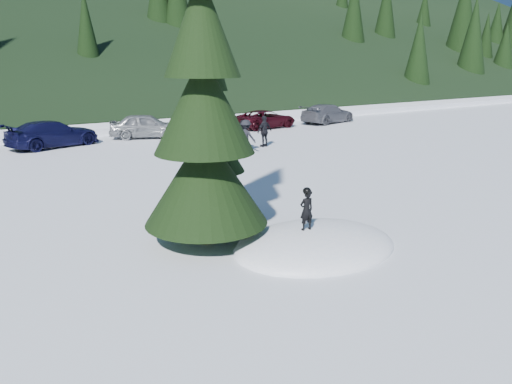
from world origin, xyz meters
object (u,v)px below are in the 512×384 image
car_6 (266,119)px  spruce_tall (204,117)px  car_4 (147,126)px  car_7 (328,113)px  car_3 (53,134)px  spruce_short (214,152)px  adult_2 (246,136)px  car_5 (208,125)px  child_skier (306,210)px  adult_1 (264,131)px  adult_0 (243,135)px

car_6 → spruce_tall: bearing=136.7°
car_4 → car_7: (14.04, -0.28, -0.04)m
car_3 → car_4: 5.45m
car_7 → spruce_short: bearing=118.7°
adult_2 → car_7: (11.47, 7.09, -0.14)m
spruce_short → car_5: (7.45, 14.99, -1.41)m
child_skier → car_7: 25.75m
car_3 → car_4: car_4 is taller
spruce_short → car_4: (4.02, 16.48, -1.36)m
child_skier → adult_1: (7.38, 13.16, -0.16)m
spruce_short → car_4: bearing=76.3°
adult_0 → car_4: size_ratio=0.37×
adult_1 → car_5: (-0.92, 4.91, -0.16)m
adult_1 → car_4: bearing=-65.8°
spruce_short → adult_0: 11.89m
adult_1 → car_4: 7.74m
car_7 → car_6: bearing=75.5°
adult_0 → car_5: (0.69, 5.29, -0.11)m
spruce_tall → adult_2: 13.20m
spruce_short → adult_2: bearing=54.1°
spruce_tall → child_skier: (1.99, -1.68, -2.32)m
spruce_tall → adult_0: size_ratio=5.38×
car_4 → car_5: size_ratio=1.04×
child_skier → adult_2: bearing=-109.0°
adult_2 → car_4: adult_2 is taller
car_4 → car_6: car_4 is taller
spruce_short → adult_2: 11.31m
spruce_tall → adult_2: (7.59, 10.51, -2.47)m
adult_2 → car_4: 7.81m
adult_1 → car_7: adult_1 is taller
child_skier → car_4: child_skier is taller
spruce_tall → car_3: spruce_tall is taller
spruce_short → car_4: spruce_short is taller
adult_0 → adult_1: adult_1 is taller
child_skier → car_4: bearing=-93.1°
spruce_tall → car_3: 17.80m
spruce_tall → adult_1: spruce_tall is taller
adult_0 → car_7: adult_0 is taller
spruce_tall → spruce_short: 2.11m
adult_0 → spruce_short: bearing=127.7°
adult_0 → adult_1: 1.66m
spruce_short → adult_1: bearing=50.3°
car_3 → car_5: size_ratio=1.19×
adult_0 → adult_1: bearing=-94.0°
spruce_tall → car_7: bearing=42.7°
adult_0 → car_3: bearing=34.1°
adult_2 → adult_0: bearing=-43.0°
adult_1 → car_6: bearing=-134.0°
spruce_short → car_3: bearing=95.0°
adult_0 → car_5: bearing=-24.8°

